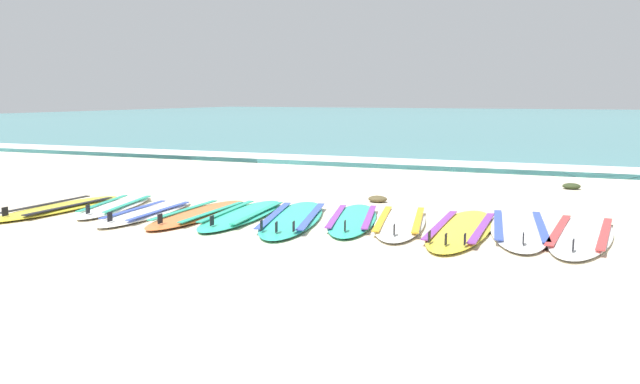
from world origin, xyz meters
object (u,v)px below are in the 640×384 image
object	(u,v)px
surfboard_4	(243,215)
surfboard_6	(353,219)
surfboard_2	(147,213)
surfboard_10	(581,234)
surfboard_9	(519,228)
surfboard_1	(116,206)
surfboard_7	(400,222)
surfboard_3	(199,214)
surfboard_5	(293,218)
surfboard_8	(461,229)
surfboard_0	(59,208)

from	to	relation	value
surfboard_4	surfboard_6	size ratio (longest dim) A/B	1.04
surfboard_2	surfboard_10	world-z (taller)	same
surfboard_4	surfboard_10	world-z (taller)	same
surfboard_9	surfboard_6	bearing A→B (deg)	-173.22
surfboard_2	surfboard_4	xyz separation A→B (m)	(1.18, 0.37, -0.00)
surfboard_1	surfboard_7	size ratio (longest dim) A/B	0.85
surfboard_1	surfboard_9	bearing A→B (deg)	6.31
surfboard_3	surfboard_9	xyz separation A→B (m)	(3.84, 0.63, -0.00)
surfboard_6	surfboard_7	world-z (taller)	same
surfboard_5	surfboard_7	world-z (taller)	same
surfboard_2	surfboard_3	distance (m)	0.67
surfboard_8	surfboard_7	bearing A→B (deg)	168.62
surfboard_10	surfboard_6	bearing A→B (deg)	-177.33
surfboard_1	surfboard_10	world-z (taller)	same
surfboard_6	surfboard_7	xyz separation A→B (m)	(0.58, 0.06, -0.00)
surfboard_4	surfboard_1	bearing A→B (deg)	-176.92
surfboard_5	surfboard_7	xyz separation A→B (m)	(1.27, 0.29, -0.00)
surfboard_3	surfboard_6	xyz separation A→B (m)	(1.92, 0.40, 0.00)
surfboard_0	surfboard_5	bearing A→B (deg)	9.41
surfboard_6	surfboard_9	size ratio (longest dim) A/B	0.87
surfboard_1	surfboard_8	size ratio (longest dim) A/B	0.80
surfboard_3	surfboard_4	size ratio (longest dim) A/B	0.96
surfboard_10	surfboard_5	bearing A→B (deg)	-173.96
surfboard_4	surfboard_9	world-z (taller)	same
surfboard_3	surfboard_4	bearing A→B (deg)	16.46
surfboard_9	surfboard_0	bearing A→B (deg)	-170.39
surfboard_6	surfboard_8	distance (m)	1.33
surfboard_2	surfboard_8	size ratio (longest dim) A/B	0.81
surfboard_3	surfboard_4	world-z (taller)	same
surfboard_0	surfboard_9	bearing A→B (deg)	9.61
surfboard_0	surfboard_8	size ratio (longest dim) A/B	0.86
surfboard_0	surfboard_1	bearing A→B (deg)	33.75
surfboard_0	surfboard_3	size ratio (longest dim) A/B	0.98
surfboard_0	surfboard_9	xyz separation A→B (m)	(5.81, 0.98, -0.00)
surfboard_2	surfboard_8	distance (m)	3.93
surfboard_4	surfboard_8	world-z (taller)	same
surfboard_3	surfboard_7	size ratio (longest dim) A/B	0.95
surfboard_3	surfboard_2	bearing A→B (deg)	-162.22
surfboard_0	surfboard_10	bearing A→B (deg)	7.71
surfboard_4	surfboard_9	distance (m)	3.33
surfboard_0	surfboard_7	size ratio (longest dim) A/B	0.93
surfboard_2	surfboard_7	bearing A→B (deg)	12.10
surfboard_1	surfboard_9	xyz separation A→B (m)	(5.20, 0.58, -0.00)
surfboard_4	surfboard_8	size ratio (longest dim) A/B	0.92
surfboard_4	surfboard_5	bearing A→B (deg)	1.59
surfboard_6	surfboard_4	bearing A→B (deg)	-169.94
surfboard_3	surfboard_9	world-z (taller)	same
surfboard_3	surfboard_6	world-z (taller)	same
surfboard_6	surfboard_9	distance (m)	1.93
surfboard_1	surfboard_5	xyz separation A→B (m)	(2.59, 0.12, 0.00)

